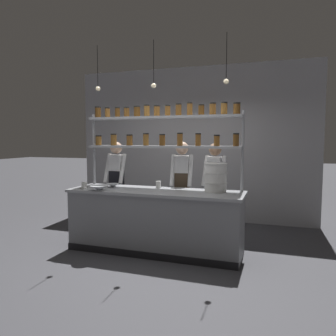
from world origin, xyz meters
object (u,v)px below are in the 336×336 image
serving_cup_front (158,185)px  chef_center (182,184)px  spice_shelf_unit (162,133)px  prep_bowl_near_left (113,185)px  prep_bowl_center_front (99,188)px  serving_cup_by_board (84,185)px  container_stack (216,177)px  chef_right (215,185)px  chef_left (117,181)px

serving_cup_front → chef_center: bearing=57.8°
spice_shelf_unit → prep_bowl_near_left: bearing=-160.9°
prep_bowl_near_left → prep_bowl_center_front: prep_bowl_center_front is taller
prep_bowl_center_front → prep_bowl_near_left: bearing=87.1°
serving_cup_by_board → spice_shelf_unit: bearing=26.6°
spice_shelf_unit → container_stack: spice_shelf_unit is taller
chef_right → serving_cup_front: chef_right is taller
chef_left → chef_center: (1.20, -0.00, 0.00)m
chef_right → prep_bowl_near_left: bearing=-144.6°
chef_right → prep_bowl_near_left: (-1.48, -0.73, 0.03)m
serving_cup_by_board → container_stack: bearing=10.6°
chef_right → prep_bowl_near_left: chef_right is taller
container_stack → prep_bowl_center_front: (-1.63, -0.46, -0.17)m
chef_left → container_stack: size_ratio=3.93×
chef_right → serving_cup_by_board: (-1.82, -1.01, 0.05)m
spice_shelf_unit → serving_cup_front: 0.81m
spice_shelf_unit → serving_cup_by_board: size_ratio=24.46×
prep_bowl_near_left → chef_left: bearing=111.9°
spice_shelf_unit → prep_bowl_near_left: size_ratio=12.23×
prep_bowl_center_front → container_stack: bearing=15.6°
chef_right → container_stack: size_ratio=3.89×
chef_left → serving_cup_front: chef_left is taller
chef_right → prep_bowl_center_front: chef_right is taller
spice_shelf_unit → prep_bowl_near_left: 1.14m
chef_left → serving_cup_by_board: 0.85m
chef_center → chef_right: (0.51, 0.17, -0.02)m
chef_left → serving_cup_front: (0.94, -0.41, 0.04)m
chef_left → serving_cup_front: size_ratio=15.17×
chef_center → prep_bowl_near_left: 1.12m
chef_center → chef_right: size_ratio=1.01×
prep_bowl_near_left → container_stack: bearing=2.9°
container_stack → serving_cup_by_board: size_ratio=4.06×
container_stack → serving_cup_front: container_stack is taller
serving_cup_front → serving_cup_by_board: 1.13m
chef_right → serving_cup_front: (-0.77, -0.58, 0.05)m
chef_center → prep_bowl_near_left: chef_center is taller
serving_cup_by_board → chef_center: bearing=32.6°
chef_left → chef_center: size_ratio=1.00×
container_stack → serving_cup_front: (-0.90, 0.06, -0.15)m
prep_bowl_center_front → chef_right: bearing=36.3°
spice_shelf_unit → chef_left: size_ratio=1.53×
spice_shelf_unit → serving_cup_by_board: spice_shelf_unit is taller
chef_left → prep_bowl_center_front: chef_left is taller
container_stack → serving_cup_by_board: container_stack is taller
spice_shelf_unit → chef_right: 1.22m
serving_cup_by_board → prep_bowl_center_front: bearing=-16.5°
chef_left → serving_cup_front: bearing=-24.2°
prep_bowl_center_front → spice_shelf_unit: bearing=39.7°
container_stack → prep_bowl_center_front: size_ratio=1.54×
chef_center → container_stack: bearing=-42.7°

